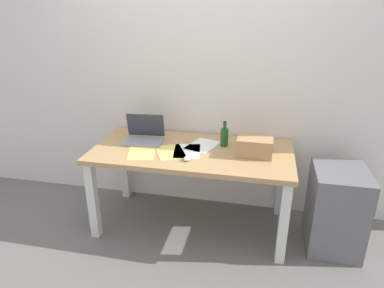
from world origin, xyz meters
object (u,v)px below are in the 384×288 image
cardboard_box (255,147)px  desk (192,160)px  computer_mouse (188,158)px  filing_cabinet (336,209)px  laptop_left (144,136)px  beer_bottle (224,136)px

cardboard_box → desk: bearing=179.3°
desk → computer_mouse: 0.23m
cardboard_box → filing_cabinet: (0.66, -0.04, -0.46)m
laptop_left → cardboard_box: 0.96m
computer_mouse → desk: bearing=112.7°
laptop_left → cardboard_box: bearing=-6.4°
laptop_left → computer_mouse: (0.46, -0.30, -0.03)m
laptop_left → beer_bottle: 0.70m
laptop_left → beer_bottle: size_ratio=1.62×
desk → cardboard_box: cardboard_box is taller
computer_mouse → filing_cabinet: (1.15, 0.16, -0.40)m
computer_mouse → cardboard_box: bearing=40.8°
cardboard_box → computer_mouse: bearing=-158.0°
desk → beer_bottle: beer_bottle is taller
beer_bottle → computer_mouse: size_ratio=2.15×
beer_bottle → cardboard_box: 0.29m
laptop_left → cardboard_box: size_ratio=1.27×
cardboard_box → beer_bottle: bearing=150.5°
laptop_left → filing_cabinet: 1.68m
filing_cabinet → beer_bottle: bearing=168.7°
computer_mouse → beer_bottle: bearing=74.6°
beer_bottle → filing_cabinet: beer_bottle is taller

